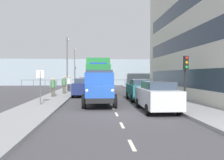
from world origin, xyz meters
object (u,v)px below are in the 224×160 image
lamp_post_far (75,63)px  pedestrian_near_railing (64,83)px  pedestrian_in_dark_coat (69,82)px  lamp_post_promenade (67,59)px  street_sign (40,81)px  car_teal_kerbside_1 (139,89)px  car_red_oppositeside_1 (86,84)px  car_silver_kerbside_near (157,96)px  pedestrian_couple_a (53,86)px  traffic_light_near (186,69)px  truck_vintage_blue (99,88)px  car_navy_oppositeside_0 (83,87)px  lorry_cargo_green (98,75)px

lamp_post_far → pedestrian_near_railing: bearing=91.4°
pedestrian_in_dark_coat → lamp_post_promenade: lamp_post_promenade is taller
street_sign → car_teal_kerbside_1: bearing=-156.8°
pedestrian_in_dark_coat → lamp_post_far: lamp_post_far is taller
car_red_oppositeside_1 → street_sign: size_ratio=2.07×
pedestrian_in_dark_coat → car_silver_kerbside_near: bearing=116.5°
car_silver_kerbside_near → pedestrian_couple_a: size_ratio=2.63×
pedestrian_near_railing → traffic_light_near: (-9.21, 8.73, 1.26)m
pedestrian_near_railing → car_teal_kerbside_1: bearing=142.3°
lamp_post_promenade → street_sign: lamp_post_promenade is taller
car_red_oppositeside_1 → pedestrian_couple_a: bearing=73.4°
truck_vintage_blue → traffic_light_near: size_ratio=1.76×
traffic_light_near → lamp_post_far: size_ratio=0.50×
car_navy_oppositeside_0 → pedestrian_in_dark_coat: size_ratio=2.49×
lamp_post_far → car_red_oppositeside_1: bearing=103.5°
car_navy_oppositeside_0 → car_red_oppositeside_1: 6.63m
car_silver_kerbside_near → car_teal_kerbside_1: size_ratio=1.10×
pedestrian_couple_a → lamp_post_far: bearing=-90.5°
car_teal_kerbside_1 → pedestrian_couple_a: pedestrian_couple_a is taller
truck_vintage_blue → street_sign: (3.86, 0.30, 0.50)m
pedestrian_couple_a → lamp_post_promenade: size_ratio=0.26×
truck_vintage_blue → pedestrian_couple_a: (4.02, -4.89, -0.05)m
car_navy_oppositeside_0 → pedestrian_in_dark_coat: 4.43m
car_red_oppositeside_1 → pedestrian_near_railing: (1.97, 5.26, 0.31)m
lamp_post_promenade → car_teal_kerbside_1: bearing=125.4°
truck_vintage_blue → pedestrian_near_railing: (3.49, -8.00, 0.03)m
lamp_post_far → car_silver_kerbside_near: bearing=105.6°
car_teal_kerbside_1 → pedestrian_in_dark_coat: bearing=-50.2°
pedestrian_in_dark_coat → street_sign: size_ratio=0.79×
pedestrian_in_dark_coat → lamp_post_promenade: size_ratio=0.27×
lorry_cargo_green → car_navy_oppositeside_0: 4.11m
car_teal_kerbside_1 → lamp_post_far: 21.69m
car_teal_kerbside_1 → car_navy_oppositeside_0: size_ratio=0.90×
car_teal_kerbside_1 → car_red_oppositeside_1: (4.81, -10.50, 0.00)m
lamp_post_promenade → street_sign: size_ratio=2.87×
car_navy_oppositeside_0 → car_red_oppositeside_1: (0.00, -6.63, 0.00)m
pedestrian_in_dark_coat → lamp_post_far: 12.65m
car_navy_oppositeside_0 → pedestrian_near_railing: pedestrian_near_railing is taller
pedestrian_near_railing → lamp_post_promenade: bearing=-86.7°
lorry_cargo_green → traffic_light_near: (-5.73, 10.99, 0.40)m
car_silver_kerbside_near → street_sign: street_sign is taller
pedestrian_in_dark_coat → traffic_light_near: 14.61m
car_navy_oppositeside_0 → lamp_post_promenade: size_ratio=0.68×
car_navy_oppositeside_0 → pedestrian_near_railing: (1.97, -1.37, 0.31)m
truck_vintage_blue → pedestrian_in_dark_coat: 11.17m
car_silver_kerbside_near → car_red_oppositeside_1: same height
car_navy_oppositeside_0 → pedestrian_couple_a: (2.50, 1.75, 0.23)m
pedestrian_in_dark_coat → car_red_oppositeside_1: bearing=-124.6°
car_teal_kerbside_1 → car_red_oppositeside_1: 11.55m
car_teal_kerbside_1 → car_navy_oppositeside_0: (4.81, -3.87, 0.00)m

